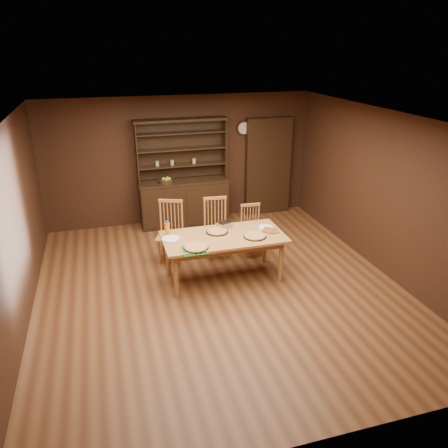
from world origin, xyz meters
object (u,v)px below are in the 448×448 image
object	(u,v)px
china_hutch	(184,196)
chair_right	(251,228)
chair_left	(171,229)
dining_table	(224,241)
chair_center	(216,225)
juice_bottle	(167,228)

from	to	relation	value
china_hutch	chair_right	world-z (taller)	china_hutch
chair_left	chair_right	xyz separation A→B (m)	(1.42, -0.15, -0.09)
china_hutch	chair_left	bearing A→B (deg)	-109.12
dining_table	chair_center	bearing A→B (deg)	82.47
juice_bottle	dining_table	bearing A→B (deg)	-21.44
china_hutch	chair_right	size ratio (longest dim) A/B	2.38
china_hutch	chair_left	distance (m)	1.65
china_hutch	chair_center	distance (m)	1.61
dining_table	chair_center	world-z (taller)	chair_center
dining_table	juice_bottle	xyz separation A→B (m)	(-0.83, 0.33, 0.18)
china_hutch	chair_left	size ratio (longest dim) A/B	2.03
juice_bottle	chair_center	bearing A→B (deg)	30.87
china_hutch	juice_bottle	bearing A→B (deg)	-107.55
chair_right	juice_bottle	distance (m)	1.67
chair_left	juice_bottle	bearing A→B (deg)	-81.63
chair_right	juice_bottle	xyz separation A→B (m)	(-1.56, -0.44, 0.37)
china_hutch	juice_bottle	size ratio (longest dim) A/B	10.02
dining_table	chair_left	size ratio (longest dim) A/B	1.77
china_hutch	chair_center	size ratio (longest dim) A/B	2.06
dining_table	chair_center	distance (m)	0.91
dining_table	juice_bottle	distance (m)	0.91
dining_table	china_hutch	bearing A→B (deg)	93.39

